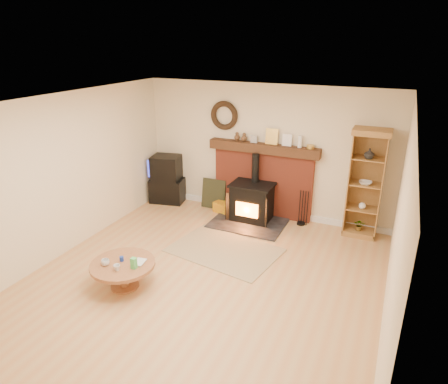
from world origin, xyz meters
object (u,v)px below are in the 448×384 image
at_px(tv_unit, 167,180).
at_px(curio_cabinet, 366,184).
at_px(coffee_table, 123,268).
at_px(wood_stove, 251,203).

bearing_deg(tv_unit, curio_cabinet, 1.23).
distance_m(tv_unit, coffee_table, 3.27).
height_order(wood_stove, coffee_table, wood_stove).
bearing_deg(wood_stove, coffee_table, -107.09).
relative_size(wood_stove, curio_cabinet, 0.71).
distance_m(wood_stove, coffee_table, 3.00).
bearing_deg(tv_unit, coffee_table, -69.47).
height_order(wood_stove, tv_unit, wood_stove).
relative_size(wood_stove, tv_unit, 1.35).
relative_size(curio_cabinet, coffee_table, 2.13).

